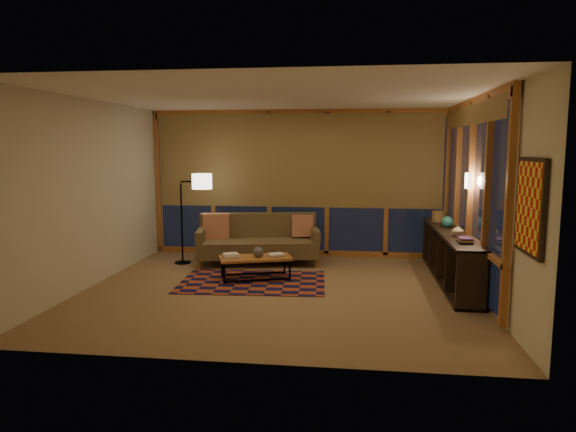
# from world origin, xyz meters

# --- Properties ---
(floor) EXTENTS (5.50, 5.00, 0.01)m
(floor) POSITION_xyz_m (0.00, 0.00, 0.00)
(floor) COLOR olive
(floor) RESTS_ON ground
(ceiling) EXTENTS (5.50, 5.00, 0.01)m
(ceiling) POSITION_xyz_m (0.00, 0.00, 2.70)
(ceiling) COLOR white
(ceiling) RESTS_ON walls
(walls) EXTENTS (5.51, 5.01, 2.70)m
(walls) POSITION_xyz_m (0.00, 0.00, 1.35)
(walls) COLOR beige
(walls) RESTS_ON floor
(window_wall_back) EXTENTS (5.30, 0.16, 2.60)m
(window_wall_back) POSITION_xyz_m (0.00, 2.43, 1.35)
(window_wall_back) COLOR #B66127
(window_wall_back) RESTS_ON walls
(window_wall_right) EXTENTS (0.16, 3.70, 2.60)m
(window_wall_right) POSITION_xyz_m (2.68, 0.60, 1.35)
(window_wall_right) COLOR #B66127
(window_wall_right) RESTS_ON walls
(wall_art) EXTENTS (0.06, 0.74, 0.94)m
(wall_art) POSITION_xyz_m (2.71, -1.85, 1.45)
(wall_art) COLOR red
(wall_art) RESTS_ON walls
(wall_sconce) EXTENTS (0.12, 0.18, 0.22)m
(wall_sconce) POSITION_xyz_m (2.62, 0.45, 1.55)
(wall_sconce) COLOR white
(wall_sconce) RESTS_ON walls
(sofa) EXTENTS (2.17, 1.18, 0.84)m
(sofa) POSITION_xyz_m (-0.60, 1.61, 0.42)
(sofa) COLOR brown
(sofa) RESTS_ON floor
(pillow_left) EXTENTS (0.48, 0.25, 0.46)m
(pillow_left) POSITION_xyz_m (-1.36, 1.66, 0.65)
(pillow_left) COLOR #B62B01
(pillow_left) RESTS_ON sofa
(pillow_right) EXTENTS (0.39, 0.18, 0.37)m
(pillow_right) POSITION_xyz_m (0.14, 1.90, 0.61)
(pillow_right) COLOR #B62B01
(pillow_right) RESTS_ON sofa
(area_rug) EXTENTS (2.24, 1.57, 0.01)m
(area_rug) POSITION_xyz_m (-0.46, 0.38, 0.01)
(area_rug) COLOR #9E3F21
(area_rug) RESTS_ON floor
(coffee_table) EXTENTS (1.18, 0.82, 0.36)m
(coffee_table) POSITION_xyz_m (-0.44, 0.53, 0.18)
(coffee_table) COLOR #B66127
(coffee_table) RESTS_ON floor
(book_stack_a) EXTENTS (0.28, 0.26, 0.06)m
(book_stack_a) POSITION_xyz_m (-0.80, 0.42, 0.39)
(book_stack_a) COLOR white
(book_stack_a) RESTS_ON coffee_table
(book_stack_b) EXTENTS (0.34, 0.32, 0.05)m
(book_stack_b) POSITION_xyz_m (-0.14, 0.62, 0.39)
(book_stack_b) COLOR white
(book_stack_b) RESTS_ON coffee_table
(ceramic_pot) EXTENTS (0.16, 0.16, 0.16)m
(ceramic_pot) POSITION_xyz_m (-0.40, 0.52, 0.44)
(ceramic_pot) COLOR black
(ceramic_pot) RESTS_ON coffee_table
(floor_lamp) EXTENTS (0.59, 0.46, 1.57)m
(floor_lamp) POSITION_xyz_m (-1.93, 1.50, 0.79)
(floor_lamp) COLOR black
(floor_lamp) RESTS_ON floor
(bookshelf) EXTENTS (0.40, 3.06, 0.77)m
(bookshelf) POSITION_xyz_m (2.49, 0.85, 0.38)
(bookshelf) COLOR #34261C
(bookshelf) RESTS_ON floor
(basket) EXTENTS (0.27, 0.27, 0.18)m
(basket) POSITION_xyz_m (2.47, 1.85, 0.86)
(basket) COLOR #976C4A
(basket) RESTS_ON bookshelf
(teal_bowl) EXTENTS (0.21, 0.21, 0.18)m
(teal_bowl) POSITION_xyz_m (2.49, 1.19, 0.86)
(teal_bowl) COLOR teal
(teal_bowl) RESTS_ON bookshelf
(vase) EXTENTS (0.20, 0.20, 0.17)m
(vase) POSITION_xyz_m (2.49, 0.38, 0.85)
(vase) COLOR tan
(vase) RESTS_ON bookshelf
(shelf_book_stack) EXTENTS (0.25, 0.30, 0.07)m
(shelf_book_stack) POSITION_xyz_m (2.49, -0.13, 0.80)
(shelf_book_stack) COLOR white
(shelf_book_stack) RESTS_ON bookshelf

